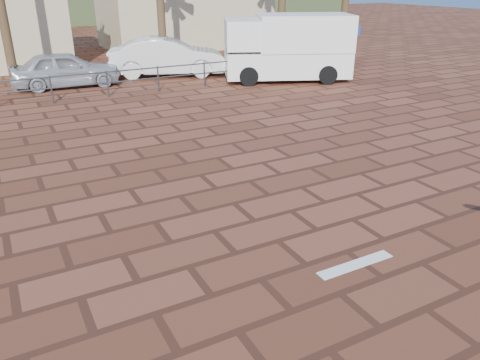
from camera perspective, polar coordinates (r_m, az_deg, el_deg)
name	(u,v)px	position (r m, az deg, el deg)	size (l,w,h in m)	color
ground	(278,241)	(8.22, 4.66, -7.42)	(120.00, 120.00, 0.00)	brown
paint_stripe	(356,264)	(7.80, 13.91, -9.96)	(1.40, 0.22, 0.01)	white
guardrail	(107,79)	(18.64, -15.91, 11.73)	(24.06, 0.06, 1.00)	#47494F
building_east	(184,5)	(32.21, -6.87, 20.40)	(10.60, 6.60, 5.00)	beige
campervan	(288,46)	(21.10, 5.92, 15.90)	(5.79, 4.14, 2.77)	white
car_silver	(66,69)	(20.99, -20.49, 12.53)	(1.72, 4.27, 1.46)	#A5A7AC
car_white	(167,57)	(22.30, -8.87, 14.61)	(1.82, 5.21, 1.72)	white
street_sign	(356,40)	(24.09, 13.96, 16.26)	(0.42, 0.06, 2.06)	gray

